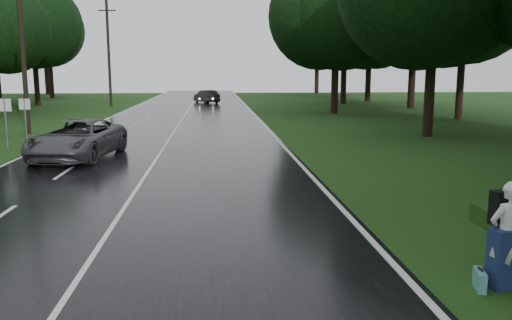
{
  "coord_description": "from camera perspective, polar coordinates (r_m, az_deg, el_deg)",
  "views": [
    {
      "loc": [
        2.44,
        -10.94,
        3.66
      ],
      "look_at": [
        3.64,
        3.94,
        1.1
      ],
      "focal_mm": 36.39,
      "sensor_mm": 36.0,
      "label": 1
    }
  ],
  "objects": [
    {
      "name": "ground",
      "position": [
        11.79,
        -16.52,
        -8.77
      ],
      "size": [
        160.0,
        160.0,
        0.0
      ],
      "primitive_type": "plane",
      "color": "#1B3E12",
      "rests_on": "ground"
    },
    {
      "name": "road",
      "position": [
        31.25,
        -9.08,
        2.91
      ],
      "size": [
        12.0,
        140.0,
        0.04
      ],
      "primitive_type": "cube",
      "color": "black",
      "rests_on": "ground"
    },
    {
      "name": "lane_center",
      "position": [
        31.24,
        -9.08,
        2.96
      ],
      "size": [
        0.12,
        140.0,
        0.01
      ],
      "primitive_type": "cube",
      "color": "silver",
      "rests_on": "road"
    },
    {
      "name": "grey_car",
      "position": [
        23.07,
        -19.01,
        2.2
      ],
      "size": [
        3.49,
        6.17,
        1.62
      ],
      "primitive_type": "imported",
      "rotation": [
        0.0,
        0.0,
        6.14
      ],
      "color": "#46474B",
      "rests_on": "road"
    },
    {
      "name": "far_car",
      "position": [
        60.68,
        -5.47,
        6.96
      ],
      "size": [
        3.18,
        4.77,
        1.49
      ],
      "primitive_type": "imported",
      "rotation": [
        0.0,
        0.0,
        3.54
      ],
      "color": "black",
      "rests_on": "road"
    },
    {
      "name": "hitchhiker",
      "position": [
        9.81,
        25.83,
        -7.81
      ],
      "size": [
        0.74,
        0.69,
        1.87
      ],
      "color": "silver",
      "rests_on": "ground"
    },
    {
      "name": "suitcase",
      "position": [
        9.78,
        23.37,
        -12.01
      ],
      "size": [
        0.25,
        0.49,
        0.34
      ],
      "primitive_type": "cube",
      "rotation": [
        0.0,
        0.0,
        6.02
      ],
      "color": "teal",
      "rests_on": "ground"
    },
    {
      "name": "utility_pole_mid",
      "position": [
        33.48,
        -23.69,
        2.63
      ],
      "size": [
        1.8,
        0.28,
        10.01
      ],
      "primitive_type": null,
      "color": "black",
      "rests_on": "ground"
    },
    {
      "name": "utility_pole_far",
      "position": [
        57.66,
        -15.63,
        5.72
      ],
      "size": [
        1.8,
        0.28,
        10.98
      ],
      "primitive_type": null,
      "color": "black",
      "rests_on": "ground"
    },
    {
      "name": "road_sign_a",
      "position": [
        26.9,
        -25.57,
        0.95
      ],
      "size": [
        0.58,
        0.1,
        2.42
      ],
      "primitive_type": null,
      "color": "white",
      "rests_on": "ground"
    },
    {
      "name": "road_sign_b",
      "position": [
        29.25,
        -23.83,
        1.7
      ],
      "size": [
        0.55,
        0.1,
        2.28
      ],
      "primitive_type": null,
      "color": "white",
      "rests_on": "ground"
    },
    {
      "name": "tree_left_f",
      "position": [
        60.93,
        -22.83,
        5.52
      ],
      "size": [
        9.6,
        9.6,
        15.0
      ],
      "primitive_type": null,
      "color": "black",
      "rests_on": "ground"
    },
    {
      "name": "tree_right_d",
      "position": [
        31.2,
        18.29,
        2.49
      ],
      "size": [
        9.22,
        9.22,
        14.41
      ],
      "primitive_type": null,
      "color": "black",
      "rests_on": "ground"
    },
    {
      "name": "tree_right_e",
      "position": [
        46.33,
        8.57,
        5.08
      ],
      "size": [
        9.38,
        9.38,
        14.66
      ],
      "primitive_type": null,
      "color": "black",
      "rests_on": "ground"
    },
    {
      "name": "tree_right_f",
      "position": [
        61.0,
        9.54,
        6.15
      ],
      "size": [
        10.11,
        10.11,
        15.8
      ],
      "primitive_type": null,
      "color": "black",
      "rests_on": "ground"
    }
  ]
}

